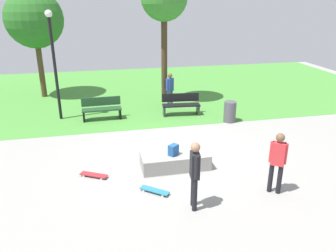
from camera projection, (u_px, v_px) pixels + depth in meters
ground_plane at (171, 154)px, 10.84m from camera, size 28.00×28.00×0.00m
grass_lawn at (138, 90)px, 18.29m from camera, size 26.60×11.67×0.01m
concrete_ledge at (175, 161)px, 9.91m from camera, size 2.00×0.87×0.45m
backpack_on_ledge at (173, 150)px, 9.69m from camera, size 0.34×0.33×0.32m
skater_performing_trick at (195, 171)px, 7.72m from camera, size 0.24×0.43×1.71m
skater_watching at (278, 159)px, 8.37m from camera, size 0.38×0.34×1.66m
skateboard_by_ledge at (155, 190)px, 8.67m from camera, size 0.75×0.66×0.08m
skateboard_spare at (94, 175)px, 9.43m from camera, size 0.80×0.56×0.08m
park_bench_near_lamppost at (102, 108)px, 13.78m from camera, size 1.61×0.52×0.91m
park_bench_far_right at (181, 104)px, 14.32m from camera, size 1.64×0.61×0.91m
tree_young_birch at (34, 19)px, 15.79m from camera, size 2.73×2.73×5.16m
lamp_post at (54, 56)px, 13.05m from camera, size 0.28×0.28×4.32m
trash_bin at (230, 112)px, 13.53m from camera, size 0.49×0.49×0.84m
pedestrian_with_backpack at (169, 87)px, 15.12m from camera, size 0.44×0.45×1.60m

